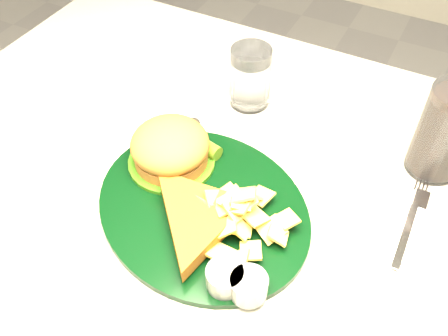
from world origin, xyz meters
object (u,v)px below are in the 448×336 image
at_px(water_glass, 250,77).
at_px(fork_napkin, 407,231).
at_px(table, 240,293).
at_px(cola_glass, 445,132).
at_px(dinner_plate, 202,193).

relative_size(water_glass, fork_napkin, 0.72).
xyz_separation_m(table, cola_glass, (0.26, 0.16, 0.45)).
height_order(dinner_plate, cola_glass, cola_glass).
distance_m(cola_glass, fork_napkin, 0.17).
height_order(table, water_glass, water_glass).
relative_size(cola_glass, fork_napkin, 0.98).
relative_size(table, dinner_plate, 3.46).
bearing_deg(fork_napkin, table, -179.04).
bearing_deg(table, water_glass, 113.66).
relative_size(dinner_plate, water_glass, 3.07).
bearing_deg(fork_napkin, cola_glass, 88.08).
height_order(water_glass, cola_glass, cola_glass).
relative_size(dinner_plate, cola_glass, 2.26).
bearing_deg(dinner_plate, water_glass, 123.06).
bearing_deg(water_glass, dinner_plate, -79.68).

